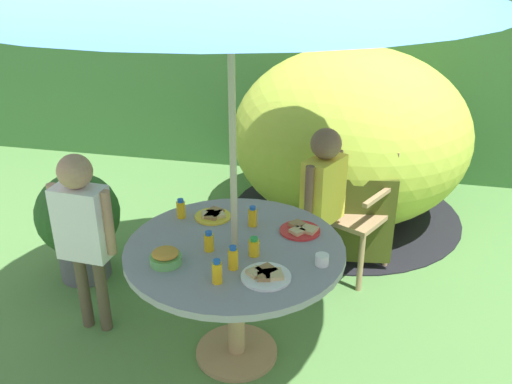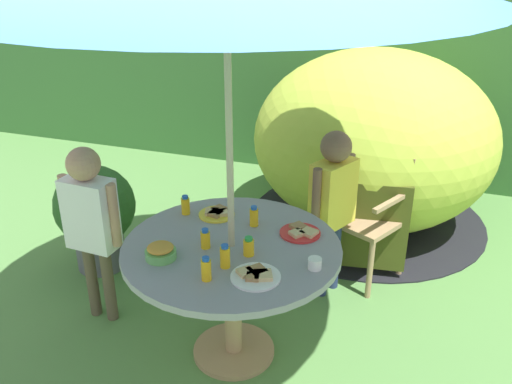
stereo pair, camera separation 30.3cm
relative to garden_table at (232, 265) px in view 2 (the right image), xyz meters
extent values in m
cube|color=#548442|center=(0.00, 0.00, -0.63)|extent=(10.00, 10.00, 0.02)
cube|color=#33602D|center=(0.00, 3.21, 0.45)|extent=(9.00, 0.70, 2.13)
cylinder|color=tan|center=(0.00, 0.00, -0.60)|extent=(0.49, 0.49, 0.03)
cylinder|color=tan|center=(0.00, 0.00, -0.26)|extent=(0.10, 0.10, 0.71)
cylinder|color=gray|center=(0.00, 0.00, 0.11)|extent=(1.20, 1.20, 0.04)
cylinder|color=#B7AD8C|center=(0.00, 0.00, 0.52)|extent=(0.04, 0.04, 2.28)
cylinder|color=tan|center=(0.27, 1.03, -0.40)|extent=(0.04, 0.04, 0.44)
cylinder|color=tan|center=(0.68, 0.82, -0.40)|extent=(0.04, 0.04, 0.44)
cylinder|color=tan|center=(0.45, 1.38, -0.40)|extent=(0.04, 0.04, 0.44)
cylinder|color=tan|center=(0.86, 1.16, -0.40)|extent=(0.04, 0.04, 0.44)
cube|color=tan|center=(0.57, 1.10, -0.16)|extent=(0.65, 0.62, 0.04)
cube|color=tan|center=(0.66, 1.27, 0.08)|extent=(0.47, 0.26, 0.45)
cube|color=tan|center=(0.36, 1.20, 0.06)|extent=(0.23, 0.40, 0.03)
cube|color=tan|center=(0.77, 0.99, 0.06)|extent=(0.23, 0.40, 0.03)
ellipsoid|color=#B2C63F|center=(0.50, 1.98, 0.12)|extent=(2.20, 2.11, 1.48)
cylinder|color=black|center=(0.50, 1.98, -0.61)|extent=(2.26, 2.26, 0.01)
cube|color=#3E4516|center=(0.62, 1.07, -0.21)|extent=(0.55, 0.10, 0.67)
cylinder|color=#595960|center=(-1.29, 0.59, -0.49)|extent=(0.36, 0.36, 0.26)
sphere|color=#285623|center=(-1.29, 0.59, -0.11)|extent=(0.58, 0.58, 0.58)
cylinder|color=navy|center=(0.43, 0.87, -0.35)|extent=(0.07, 0.07, 0.53)
cylinder|color=navy|center=(0.37, 0.75, -0.35)|extent=(0.07, 0.07, 0.53)
cube|color=yellow|center=(0.40, 0.81, 0.14)|extent=(0.29, 0.35, 0.45)
cylinder|color=brown|center=(0.48, 0.96, 0.16)|extent=(0.06, 0.06, 0.40)
cylinder|color=brown|center=(0.32, 0.65, 0.16)|extent=(0.06, 0.06, 0.40)
sphere|color=brown|center=(0.40, 0.81, 0.46)|extent=(0.20, 0.20, 0.20)
cylinder|color=brown|center=(-1.00, 0.07, -0.35)|extent=(0.07, 0.07, 0.53)
cylinder|color=brown|center=(-0.87, 0.06, -0.35)|extent=(0.07, 0.07, 0.53)
cube|color=white|center=(-0.93, 0.06, 0.14)|extent=(0.32, 0.19, 0.45)
cylinder|color=tan|center=(-1.11, 0.07, 0.16)|extent=(0.06, 0.06, 0.40)
cylinder|color=tan|center=(-0.76, 0.05, 0.16)|extent=(0.06, 0.06, 0.40)
sphere|color=tan|center=(-0.93, 0.06, 0.46)|extent=(0.20, 0.20, 0.20)
cylinder|color=#66B259|center=(-0.31, -0.24, 0.15)|extent=(0.16, 0.16, 0.05)
ellipsoid|color=gold|center=(-0.31, -0.24, 0.19)|extent=(0.14, 0.14, 0.04)
cylinder|color=red|center=(0.32, 0.24, 0.14)|extent=(0.23, 0.23, 0.01)
cube|color=tan|center=(0.37, 0.23, 0.15)|extent=(0.11, 0.11, 0.02)
cube|color=#9E7547|center=(0.30, 0.28, 0.15)|extent=(0.11, 0.11, 0.02)
cube|color=tan|center=(0.31, 0.20, 0.15)|extent=(0.10, 0.10, 0.02)
cylinder|color=white|center=(0.22, -0.26, 0.14)|extent=(0.25, 0.25, 0.01)
cube|color=tan|center=(0.26, -0.25, 0.15)|extent=(0.12, 0.12, 0.02)
cube|color=#9E7547|center=(0.22, -0.22, 0.15)|extent=(0.12, 0.12, 0.02)
cube|color=tan|center=(0.17, -0.25, 0.15)|extent=(0.10, 0.10, 0.02)
cube|color=#9E7547|center=(0.22, -0.28, 0.15)|extent=(0.08, 0.08, 0.02)
cylinder|color=yellow|center=(-0.21, 0.30, 0.14)|extent=(0.22, 0.22, 0.01)
cube|color=tan|center=(-0.18, 0.30, 0.15)|extent=(0.10, 0.10, 0.02)
cube|color=#9E7547|center=(-0.21, 0.34, 0.15)|extent=(0.10, 0.10, 0.02)
cube|color=tan|center=(-0.24, 0.29, 0.15)|extent=(0.10, 0.10, 0.02)
cube|color=#9E7547|center=(-0.21, 0.28, 0.15)|extent=(0.09, 0.09, 0.02)
cylinder|color=yellow|center=(-0.12, -0.07, 0.18)|extent=(0.05, 0.05, 0.10)
cylinder|color=blue|center=(-0.12, -0.07, 0.23)|extent=(0.04, 0.04, 0.02)
cylinder|color=yellow|center=(0.04, 0.25, 0.18)|extent=(0.05, 0.05, 0.11)
cylinder|color=blue|center=(0.04, 0.25, 0.24)|extent=(0.04, 0.04, 0.02)
cylinder|color=yellow|center=(0.12, -0.06, 0.17)|extent=(0.06, 0.06, 0.09)
cylinder|color=green|center=(0.12, -0.06, 0.23)|extent=(0.04, 0.04, 0.02)
cylinder|color=yellow|center=(-0.39, 0.26, 0.18)|extent=(0.05, 0.05, 0.10)
cylinder|color=blue|center=(-0.39, 0.26, 0.24)|extent=(0.04, 0.04, 0.02)
cylinder|color=yellow|center=(0.05, -0.21, 0.19)|extent=(0.05, 0.05, 0.11)
cylinder|color=blue|center=(0.05, -0.21, 0.25)|extent=(0.04, 0.04, 0.02)
cylinder|color=yellow|center=(0.00, -0.35, 0.19)|extent=(0.05, 0.05, 0.11)
cylinder|color=blue|center=(0.00, -0.35, 0.25)|extent=(0.04, 0.04, 0.02)
cylinder|color=white|center=(0.48, -0.08, 0.16)|extent=(0.07, 0.07, 0.06)
camera|label=1|loc=(0.65, -2.49, 1.67)|focal=38.65mm
camera|label=2|loc=(0.95, -2.41, 1.67)|focal=38.65mm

